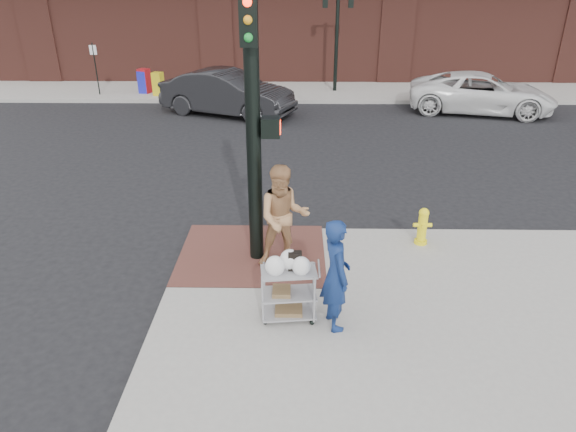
{
  "coord_description": "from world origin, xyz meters",
  "views": [
    {
      "loc": [
        0.23,
        -7.76,
        5.12
      ],
      "look_at": [
        0.1,
        0.31,
        1.25
      ],
      "focal_mm": 32.0,
      "sensor_mm": 36.0,
      "label": 1
    }
  ],
  "objects_px": {
    "lamp_post": "(337,34)",
    "woman_blue": "(336,275)",
    "utility_cart": "(289,289)",
    "pedestrian_tan": "(284,217)",
    "traffic_signal_pole": "(254,120)",
    "sedan_dark": "(227,93)",
    "fire_hydrant": "(422,226)",
    "minivan_white": "(482,93)"
  },
  "relations": [
    {
      "from": "lamp_post",
      "to": "woman_blue",
      "type": "bearing_deg",
      "value": -93.85
    },
    {
      "from": "lamp_post",
      "to": "utility_cart",
      "type": "height_order",
      "value": "lamp_post"
    },
    {
      "from": "pedestrian_tan",
      "to": "traffic_signal_pole",
      "type": "bearing_deg",
      "value": 146.64
    },
    {
      "from": "lamp_post",
      "to": "pedestrian_tan",
      "type": "bearing_deg",
      "value": -97.29
    },
    {
      "from": "sedan_dark",
      "to": "utility_cart",
      "type": "bearing_deg",
      "value": -146.63
    },
    {
      "from": "sedan_dark",
      "to": "utility_cart",
      "type": "distance_m",
      "value": 13.47
    },
    {
      "from": "pedestrian_tan",
      "to": "sedan_dark",
      "type": "xyz_separation_m",
      "value": [
        -2.45,
        11.58,
        -0.27
      ]
    },
    {
      "from": "woman_blue",
      "to": "pedestrian_tan",
      "type": "distance_m",
      "value": 1.97
    },
    {
      "from": "traffic_signal_pole",
      "to": "sedan_dark",
      "type": "distance_m",
      "value": 11.67
    },
    {
      "from": "pedestrian_tan",
      "to": "fire_hydrant",
      "type": "bearing_deg",
      "value": 10.59
    },
    {
      "from": "woman_blue",
      "to": "pedestrian_tan",
      "type": "xyz_separation_m",
      "value": [
        -0.82,
        1.79,
        0.08
      ]
    },
    {
      "from": "woman_blue",
      "to": "utility_cart",
      "type": "xyz_separation_m",
      "value": [
        -0.7,
        0.15,
        -0.37
      ]
    },
    {
      "from": "traffic_signal_pole",
      "to": "fire_hydrant",
      "type": "relative_size",
      "value": 6.46
    },
    {
      "from": "lamp_post",
      "to": "sedan_dark",
      "type": "height_order",
      "value": "lamp_post"
    },
    {
      "from": "traffic_signal_pole",
      "to": "fire_hydrant",
      "type": "xyz_separation_m",
      "value": [
        3.24,
        0.61,
        -2.29
      ]
    },
    {
      "from": "woman_blue",
      "to": "fire_hydrant",
      "type": "xyz_separation_m",
      "value": [
        1.92,
        2.65,
        -0.5
      ]
    },
    {
      "from": "woman_blue",
      "to": "sedan_dark",
      "type": "distance_m",
      "value": 13.77
    },
    {
      "from": "lamp_post",
      "to": "traffic_signal_pole",
      "type": "xyz_separation_m",
      "value": [
        -2.48,
        -15.23,
        0.21
      ]
    },
    {
      "from": "traffic_signal_pole",
      "to": "pedestrian_tan",
      "type": "distance_m",
      "value": 1.8
    },
    {
      "from": "fire_hydrant",
      "to": "pedestrian_tan",
      "type": "bearing_deg",
      "value": -162.63
    },
    {
      "from": "lamp_post",
      "to": "fire_hydrant",
      "type": "distance_m",
      "value": 14.78
    },
    {
      "from": "traffic_signal_pole",
      "to": "minivan_white",
      "type": "distance_m",
      "value": 14.47
    },
    {
      "from": "pedestrian_tan",
      "to": "lamp_post",
      "type": "bearing_deg",
      "value": 75.93
    },
    {
      "from": "woman_blue",
      "to": "traffic_signal_pole",
      "type": "bearing_deg",
      "value": 18.22
    },
    {
      "from": "traffic_signal_pole",
      "to": "pedestrian_tan",
      "type": "bearing_deg",
      "value": -26.58
    },
    {
      "from": "traffic_signal_pole",
      "to": "minivan_white",
      "type": "height_order",
      "value": "traffic_signal_pole"
    },
    {
      "from": "sedan_dark",
      "to": "minivan_white",
      "type": "relative_size",
      "value": 0.94
    },
    {
      "from": "pedestrian_tan",
      "to": "sedan_dark",
      "type": "relative_size",
      "value": 0.38
    },
    {
      "from": "fire_hydrant",
      "to": "traffic_signal_pole",
      "type": "bearing_deg",
      "value": -169.35
    },
    {
      "from": "lamp_post",
      "to": "minivan_white",
      "type": "height_order",
      "value": "lamp_post"
    },
    {
      "from": "lamp_post",
      "to": "minivan_white",
      "type": "relative_size",
      "value": 0.72
    },
    {
      "from": "lamp_post",
      "to": "woman_blue",
      "type": "distance_m",
      "value": 17.38
    },
    {
      "from": "minivan_white",
      "to": "woman_blue",
      "type": "bearing_deg",
      "value": 167.6
    },
    {
      "from": "minivan_white",
      "to": "fire_hydrant",
      "type": "height_order",
      "value": "minivan_white"
    },
    {
      "from": "lamp_post",
      "to": "woman_blue",
      "type": "height_order",
      "value": "lamp_post"
    },
    {
      "from": "traffic_signal_pole",
      "to": "woman_blue",
      "type": "distance_m",
      "value": 3.01
    },
    {
      "from": "minivan_white",
      "to": "fire_hydrant",
      "type": "relative_size",
      "value": 7.16
    },
    {
      "from": "lamp_post",
      "to": "pedestrian_tan",
      "type": "height_order",
      "value": "lamp_post"
    },
    {
      "from": "pedestrian_tan",
      "to": "utility_cart",
      "type": "height_order",
      "value": "pedestrian_tan"
    },
    {
      "from": "sedan_dark",
      "to": "minivan_white",
      "type": "distance_m",
      "value": 9.98
    },
    {
      "from": "traffic_signal_pole",
      "to": "sedan_dark",
      "type": "height_order",
      "value": "traffic_signal_pole"
    },
    {
      "from": "woman_blue",
      "to": "utility_cart",
      "type": "relative_size",
      "value": 1.54
    }
  ]
}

